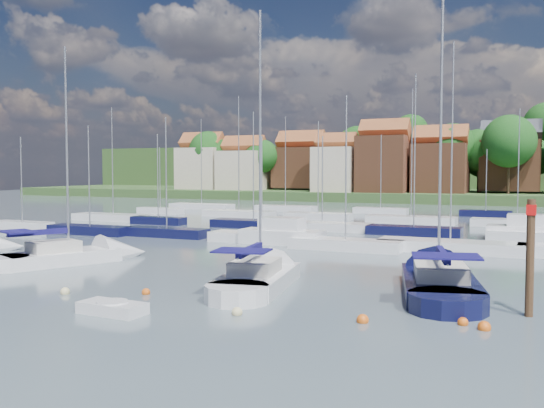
% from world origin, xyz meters
% --- Properties ---
extents(ground, '(260.00, 260.00, 0.00)m').
position_xyz_m(ground, '(0.00, 40.00, 0.00)').
color(ground, '#3F4B56').
rests_on(ground, ground).
extents(sailboat_left, '(7.39, 11.66, 15.53)m').
position_xyz_m(sailboat_left, '(-13.94, 5.53, 0.35)').
color(sailboat_left, silver).
rests_on(sailboat_left, ground).
extents(sailboat_centre, '(5.07, 12.04, 15.87)m').
position_xyz_m(sailboat_centre, '(0.56, 3.69, 0.35)').
color(sailboat_centre, silver).
rests_on(sailboat_centre, ground).
extents(sailboat_navy, '(6.44, 13.72, 18.30)m').
position_xyz_m(sailboat_navy, '(9.38, 6.52, 0.35)').
color(sailboat_navy, black).
rests_on(sailboat_navy, ground).
extents(tender, '(3.05, 1.55, 0.64)m').
position_xyz_m(tender, '(-2.49, -5.50, 0.25)').
color(tender, silver).
rests_on(tender, ground).
extents(timber_piling, '(0.40, 0.40, 7.25)m').
position_xyz_m(timber_piling, '(14.03, 1.30, 1.60)').
color(timber_piling, '#4C331E').
rests_on(timber_piling, ground).
extents(buoy_b, '(0.47, 0.47, 0.47)m').
position_xyz_m(buoy_b, '(-7.35, -3.10, 0.00)').
color(buoy_b, beige).
rests_on(buoy_b, ground).
extents(buoy_c, '(0.42, 0.42, 0.42)m').
position_xyz_m(buoy_c, '(-3.58, -1.53, 0.00)').
color(buoy_c, '#D85914').
rests_on(buoy_c, ground).
extents(buoy_d, '(0.47, 0.47, 0.47)m').
position_xyz_m(buoy_d, '(2.54, -3.49, 0.00)').
color(buoy_d, beige).
rests_on(buoy_d, ground).
extents(buoy_e, '(0.48, 0.48, 0.48)m').
position_xyz_m(buoy_e, '(0.54, 5.90, 0.00)').
color(buoy_e, beige).
rests_on(buoy_e, ground).
extents(buoy_f, '(0.43, 0.43, 0.43)m').
position_xyz_m(buoy_f, '(11.63, -1.31, 0.00)').
color(buoy_f, '#D85914').
rests_on(buoy_f, ground).
extents(buoy_g, '(0.52, 0.52, 0.52)m').
position_xyz_m(buoy_g, '(12.48, -1.76, 0.00)').
color(buoy_g, '#D85914').
rests_on(buoy_g, ground).
extents(buoy_h, '(0.50, 0.50, 0.50)m').
position_xyz_m(buoy_h, '(7.84, -2.57, 0.00)').
color(buoy_h, '#D85914').
rests_on(buoy_h, ground).
extents(marina_field, '(79.62, 41.41, 15.93)m').
position_xyz_m(marina_field, '(1.91, 35.15, 0.43)').
color(marina_field, silver).
rests_on(marina_field, ground).
extents(far_shore_town, '(212.46, 90.00, 22.27)m').
position_xyz_m(far_shore_town, '(2.23, 132.67, 4.61)').
color(far_shore_town, '#344924').
rests_on(far_shore_town, ground).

